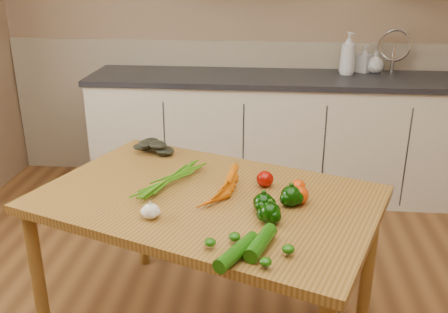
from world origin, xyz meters
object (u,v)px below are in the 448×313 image
object	(u,v)px
soap_bottle_b	(364,59)
pepper_b	(291,196)
soap_bottle_c	(375,62)
tomato_a	(265,179)
soap_bottle_a	(348,53)
tomato_c	(299,195)
pepper_c	(270,213)
zucchini_b	(237,252)
garlic_bulb	(150,211)
table	(207,213)
tomato_b	(298,186)
pepper_a	(263,203)
leafy_greens	(153,145)
zucchini_a	(261,243)
carrot_bunch	(207,184)

from	to	relation	value
soap_bottle_b	pepper_b	xyz separation A→B (m)	(-0.58, -1.94, -0.21)
soap_bottle_c	tomato_a	bearing A→B (deg)	-120.71
pepper_b	soap_bottle_a	bearing A→B (deg)	76.28
soap_bottle_b	tomato_a	distance (m)	1.90
soap_bottle_a	tomato_c	bearing A→B (deg)	-126.81
pepper_c	zucchini_b	world-z (taller)	pepper_c
pepper_b	pepper_c	world-z (taller)	pepper_b
garlic_bulb	zucchini_b	bearing A→B (deg)	-35.36
table	garlic_bulb	size ratio (longest dim) A/B	23.23
tomato_b	pepper_c	bearing A→B (deg)	-112.72
table	soap_bottle_b	size ratio (longest dim) A/B	8.27
pepper_a	pepper_b	xyz separation A→B (m)	(0.11, 0.07, 0.00)
soap_bottle_c	leafy_greens	xyz separation A→B (m)	(-1.35, -1.42, -0.19)
soap_bottle_a	pepper_b	size ratio (longest dim) A/B	3.59
tomato_a	zucchini_b	xyz separation A→B (m)	(-0.08, -0.58, -0.01)
leafy_greens	zucchini_a	size ratio (longest dim) A/B	1.02
carrot_bunch	soap_bottle_b	bearing A→B (deg)	83.91
table	leafy_greens	distance (m)	0.58
garlic_bulb	carrot_bunch	bearing A→B (deg)	54.23
table	carrot_bunch	bearing A→B (deg)	112.78
soap_bottle_b	garlic_bulb	distance (m)	2.39
zucchini_a	zucchini_b	size ratio (longest dim) A/B	0.91
table	soap_bottle_c	size ratio (longest dim) A/B	10.13
carrot_bunch	tomato_c	xyz separation A→B (m)	(0.38, -0.07, 0.00)
zucchini_a	tomato_c	bearing A→B (deg)	68.60
pepper_b	garlic_bulb	bearing A→B (deg)	-163.68
table	tomato_a	distance (m)	0.29
soap_bottle_c	tomato_b	world-z (taller)	soap_bottle_c
pepper_a	tomato_a	bearing A→B (deg)	89.59
soap_bottle_c	zucchini_b	size ratio (longest dim) A/B	0.74
leafy_greens	zucchini_b	bearing A→B (deg)	-61.71
pepper_b	zucchini_a	distance (m)	0.36
soap_bottle_a	leafy_greens	size ratio (longest dim) A/B	1.53
pepper_a	zucchini_b	xyz separation A→B (m)	(-0.08, -0.34, -0.01)
soap_bottle_a	garlic_bulb	xyz separation A→B (m)	(-0.99, -2.00, -0.28)
carrot_bunch	pepper_b	world-z (taller)	pepper_b
soap_bottle_a	tomato_c	distance (m)	1.89
table	carrot_bunch	size ratio (longest dim) A/B	6.26
pepper_a	pepper_b	distance (m)	0.13
leafy_greens	zucchini_a	distance (m)	1.03
tomato_c	zucchini_b	distance (m)	0.49
soap_bottle_b	pepper_c	size ratio (longest dim) A/B	2.38
soap_bottle_a	pepper_a	size ratio (longest dim) A/B	3.77
soap_bottle_c	tomato_b	xyz separation A→B (m)	(-0.63, -1.81, -0.21)
tomato_a	carrot_bunch	bearing A→B (deg)	-162.50
table	tomato_b	size ratio (longest dim) A/B	25.20
soap_bottle_b	garlic_bulb	size ratio (longest dim) A/B	2.81
pepper_a	pepper_c	bearing A→B (deg)	-72.40
tomato_b	tomato_c	size ratio (longest dim) A/B	0.81
soap_bottle_a	carrot_bunch	bearing A→B (deg)	-138.57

